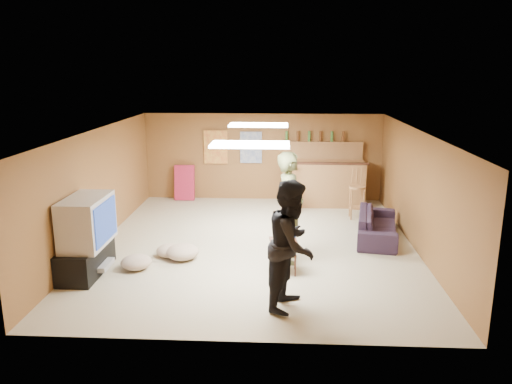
{
  "coord_description": "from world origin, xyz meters",
  "views": [
    {
      "loc": [
        0.49,
        -9.04,
        3.31
      ],
      "look_at": [
        0.0,
        0.2,
        1.0
      ],
      "focal_mm": 35.0,
      "sensor_mm": 36.0,
      "label": 1
    }
  ],
  "objects_px": {
    "person_black": "(292,245)",
    "sofa": "(378,225)",
    "bar_counter": "(323,184)",
    "person_olive": "(290,207)",
    "tv_body": "(87,221)",
    "tray_table": "(283,256)"
  },
  "relations": [
    {
      "from": "bar_counter",
      "to": "person_black",
      "type": "xyz_separation_m",
      "value": [
        -0.86,
        -5.43,
        0.37
      ]
    },
    {
      "from": "person_olive",
      "to": "person_black",
      "type": "height_order",
      "value": "person_olive"
    },
    {
      "from": "person_black",
      "to": "sofa",
      "type": "xyz_separation_m",
      "value": [
        1.76,
        3.0,
        -0.65
      ]
    },
    {
      "from": "person_black",
      "to": "bar_counter",
      "type": "bearing_deg",
      "value": 9.23
    },
    {
      "from": "tv_body",
      "to": "person_black",
      "type": "height_order",
      "value": "person_black"
    },
    {
      "from": "person_black",
      "to": "tray_table",
      "type": "xyz_separation_m",
      "value": [
        -0.12,
        1.18,
        -0.63
      ]
    },
    {
      "from": "sofa",
      "to": "tray_table",
      "type": "height_order",
      "value": "tray_table"
    },
    {
      "from": "person_black",
      "to": "sofa",
      "type": "relative_size",
      "value": 0.98
    },
    {
      "from": "tv_body",
      "to": "tray_table",
      "type": "xyz_separation_m",
      "value": [
        3.18,
        0.2,
        -0.61
      ]
    },
    {
      "from": "tv_body",
      "to": "person_black",
      "type": "distance_m",
      "value": 3.44
    },
    {
      "from": "person_black",
      "to": "sofa",
      "type": "height_order",
      "value": "person_black"
    },
    {
      "from": "person_olive",
      "to": "sofa",
      "type": "distance_m",
      "value": 2.29
    },
    {
      "from": "person_olive",
      "to": "tray_table",
      "type": "distance_m",
      "value": 0.88
    },
    {
      "from": "bar_counter",
      "to": "person_black",
      "type": "bearing_deg",
      "value": -98.96
    },
    {
      "from": "bar_counter",
      "to": "person_olive",
      "type": "bearing_deg",
      "value": -103.1
    },
    {
      "from": "tv_body",
      "to": "sofa",
      "type": "relative_size",
      "value": 0.59
    },
    {
      "from": "tv_body",
      "to": "bar_counter",
      "type": "relative_size",
      "value": 0.55
    },
    {
      "from": "sofa",
      "to": "bar_counter",
      "type": "bearing_deg",
      "value": 30.46
    },
    {
      "from": "tv_body",
      "to": "sofa",
      "type": "xyz_separation_m",
      "value": [
        5.05,
        2.02,
        -0.63
      ]
    },
    {
      "from": "sofa",
      "to": "tray_table",
      "type": "relative_size",
      "value": 3.26
    },
    {
      "from": "tv_body",
      "to": "bar_counter",
      "type": "height_order",
      "value": "tv_body"
    },
    {
      "from": "tray_table",
      "to": "tv_body",
      "type": "bearing_deg",
      "value": -176.48
    }
  ]
}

